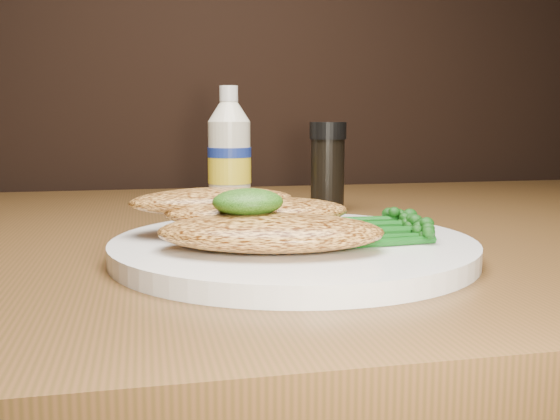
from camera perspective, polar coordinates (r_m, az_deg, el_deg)
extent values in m
cylinder|color=white|center=(0.53, 1.19, -3.42)|extent=(0.30, 0.30, 0.02)
ellipsoid|color=gold|center=(0.48, -0.85, -2.01)|extent=(0.19, 0.13, 0.03)
ellipsoid|color=gold|center=(0.54, -2.00, -0.17)|extent=(0.16, 0.08, 0.02)
ellipsoid|color=gold|center=(0.56, -6.01, 0.84)|extent=(0.15, 0.09, 0.02)
ellipsoid|color=black|center=(0.49, -2.91, 0.72)|extent=(0.06, 0.06, 0.02)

